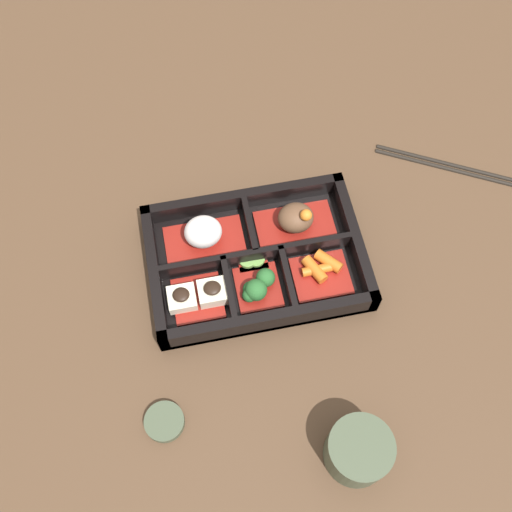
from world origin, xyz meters
name	(u,v)px	position (x,y,z in m)	size (l,w,h in m)	color
ground_plane	(256,264)	(0.00, 0.00, 0.00)	(3.00, 3.00, 0.00)	#4C3523
bento_base	(256,262)	(0.00, 0.00, 0.01)	(0.30, 0.21, 0.01)	black
bento_rim	(256,259)	(0.00, 0.00, 0.02)	(0.30, 0.21, 0.04)	black
bowl_rice	(203,234)	(-0.07, 0.04, 0.03)	(0.11, 0.06, 0.05)	maroon
bowl_stew	(296,220)	(0.07, 0.04, 0.03)	(0.11, 0.06, 0.05)	maroon
bowl_tofu	(199,296)	(-0.09, -0.04, 0.02)	(0.08, 0.07, 0.03)	maroon
bowl_greens	(257,288)	(-0.01, -0.05, 0.02)	(0.06, 0.07, 0.04)	maroon
bowl_carrots	(321,271)	(0.08, -0.04, 0.02)	(0.08, 0.07, 0.02)	maroon
bowl_pickles	(252,259)	(0.00, 0.00, 0.02)	(0.04, 0.03, 0.01)	maroon
tea_cup	(359,451)	(0.07, -0.28, 0.03)	(0.08, 0.08, 0.06)	#424C38
chopsticks	(450,166)	(0.33, 0.11, 0.00)	(0.21, 0.13, 0.01)	black
sauce_dish	(164,422)	(-0.16, -0.20, 0.01)	(0.05, 0.05, 0.01)	#424C38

